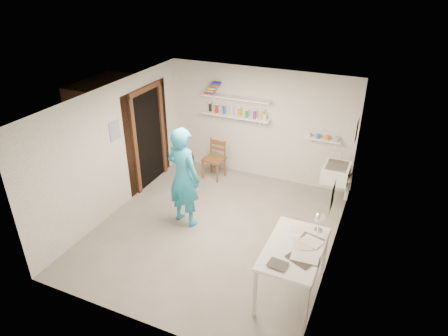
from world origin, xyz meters
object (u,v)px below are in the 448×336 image
at_px(wooden_chair, 214,159).
at_px(belfast_sink, 336,173).
at_px(man, 184,177).
at_px(work_table, 292,271).
at_px(desk_lamp, 320,218).
at_px(wall_clock, 186,156).

bearing_deg(wooden_chair, belfast_sink, 5.25).
distance_m(man, work_table, 2.50).
xyz_separation_m(man, desk_lamp, (2.45, -0.48, 0.14)).
distance_m(belfast_sink, man, 2.90).
bearing_deg(wall_clock, belfast_sink, 44.71).
xyz_separation_m(belfast_sink, work_table, (-0.11, -2.66, -0.28)).
bearing_deg(belfast_sink, wall_clock, -148.69).
bearing_deg(desk_lamp, work_table, -112.42).
relative_size(man, wooden_chair, 2.06).
bearing_deg(wall_clock, desk_lamp, -2.04).
xyz_separation_m(man, wall_clock, (-0.05, 0.21, 0.31)).
xyz_separation_m(wooden_chair, work_table, (2.47, -2.71, -0.03)).
bearing_deg(desk_lamp, belfast_sink, 92.61).
distance_m(belfast_sink, wooden_chair, 2.59).
relative_size(belfast_sink, work_table, 0.48).
bearing_deg(work_table, man, 156.35).
bearing_deg(man, work_table, 169.76).
distance_m(wall_clock, desk_lamp, 2.60).
height_order(man, desk_lamp, man).
height_order(man, wooden_chair, man).
bearing_deg(desk_lamp, wall_clock, 164.55).
relative_size(wall_clock, work_table, 0.26).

